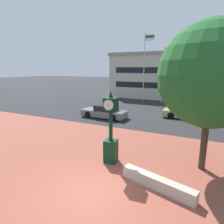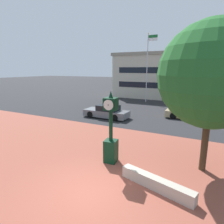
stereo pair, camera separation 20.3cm
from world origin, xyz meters
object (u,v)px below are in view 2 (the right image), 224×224
Objects in this scene: civic_building at (196,75)px; plaza_tree at (219,78)px; street_clock at (111,134)px; car_street_near at (190,113)px; flagpole_secondary at (168,70)px; flagpole_primary at (148,64)px; car_street_mid at (107,112)px.

plaza_tree is at bearing -84.58° from civic_building.
street_clock is 0.55× the size of plaza_tree.
flagpole_secondary is (-3.82, 7.64, 4.06)m from car_street_near.
flagpole_secondary is 0.30× the size of civic_building.
flagpole_primary is at bearing 96.18° from street_clock.
street_clock is 0.85× the size of car_street_near.
car_street_near is (-1.77, 10.11, -3.86)m from plaza_tree.
plaza_tree is 1.50× the size of car_street_mid.
flagpole_secondary is at bearing -110.79° from civic_building.
civic_building is at bearing -18.00° from car_street_mid.
street_clock is 19.94m from flagpole_primary.
civic_building is at bearing 95.42° from plaza_tree.
flagpole_secondary is (-0.99, 19.17, 3.08)m from street_clock.
civic_building reaches higher than plaza_tree.
car_street_near is at bearing -63.41° from flagpole_secondary.
civic_building reaches higher than car_street_mid.
street_clock is 0.39× the size of flagpole_primary.
plaza_tree is 18.61m from flagpole_secondary.
street_clock is at bearing -162.78° from plaza_tree.
flagpole_secondary is at bearing 0.00° from flagpole_primary.
street_clock is at bearing -78.65° from flagpole_primary.
street_clock is 19.44m from flagpole_secondary.
street_clock is 27.58m from civic_building.
car_street_mid is 20.63m from civic_building.
flagpole_primary is at bearing 180.00° from flagpole_secondary.
flagpole_primary is (-3.85, 19.17, 3.91)m from street_clock.
car_street_near is 0.96× the size of car_street_mid.
street_clock is 0.48× the size of flagpole_secondary.
flagpole_secondary is at bearing 87.77° from street_clock.
flagpole_primary reaches higher than civic_building.
plaza_tree is 19.69m from flagpole_primary.
plaza_tree is at bearing 12.06° from street_clock.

